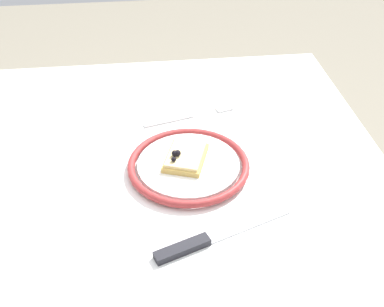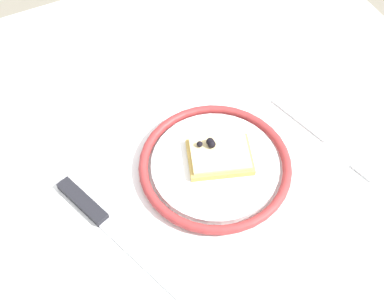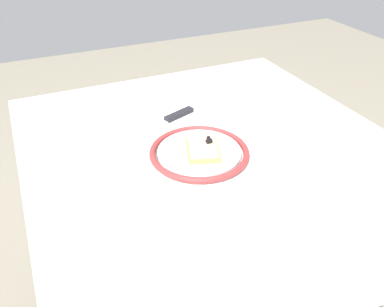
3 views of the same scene
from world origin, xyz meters
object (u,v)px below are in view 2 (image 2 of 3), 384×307
knife (98,216)px  fork (323,137)px  dining_table (190,181)px  plate (215,165)px  pizza_slice_near (219,156)px

knife → fork: (-0.36, 0.02, -0.00)m
dining_table → fork: size_ratio=4.63×
knife → dining_table: bearing=-163.9°
dining_table → fork: (-0.19, 0.07, 0.09)m
plate → knife: plate is taller
pizza_slice_near → fork: bearing=170.5°
dining_table → knife: (0.16, 0.05, 0.09)m
dining_table → pizza_slice_near: 0.12m
plate → pizza_slice_near: 0.02m
pizza_slice_near → fork: 0.17m
dining_table → knife: knife is taller
dining_table → pizza_slice_near: size_ratio=8.34×
pizza_slice_near → dining_table: bearing=-58.1°
dining_table → plate: size_ratio=4.10×
pizza_slice_near → fork: pizza_slice_near is taller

